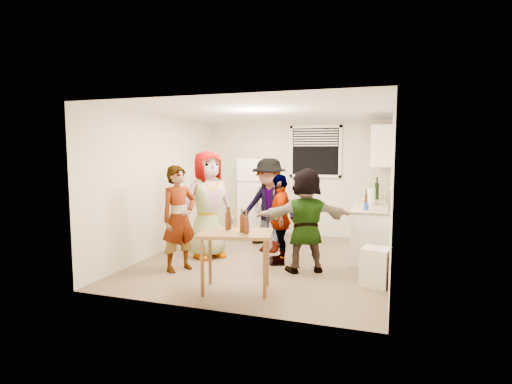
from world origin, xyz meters
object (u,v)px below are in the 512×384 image
(wine_bottle, at_px, (376,199))
(beer_bottle_counter, at_px, (366,206))
(guest_black, at_px, (280,263))
(guest_orange, at_px, (305,271))
(red_cup, at_px, (246,232))
(guest_back_left, at_px, (269,246))
(refrigerator, at_px, (258,197))
(kettle, at_px, (370,204))
(serving_table, at_px, (236,291))
(beer_bottle_table, at_px, (246,234))
(trash_bin, at_px, (375,268))
(blue_cup, at_px, (366,210))
(guest_grey, at_px, (209,257))
(guest_stripe, at_px, (180,270))
(guest_back_right, at_px, (269,251))

(wine_bottle, xyz_separation_m, beer_bottle_counter, (-0.15, -1.11, 0.00))
(guest_black, relative_size, guest_orange, 0.92)
(red_cup, height_order, guest_back_left, red_cup)
(refrigerator, height_order, kettle, refrigerator)
(serving_table, bearing_deg, beer_bottle_table, -20.60)
(trash_bin, bearing_deg, guest_orange, 162.16)
(blue_cup, bearing_deg, guest_black, -162.11)
(serving_table, height_order, guest_grey, serving_table)
(trash_bin, relative_size, guest_orange, 0.33)
(beer_bottle_counter, distance_m, guest_orange, 1.69)
(wine_bottle, distance_m, guest_back_left, 2.34)
(trash_bin, distance_m, serving_table, 1.96)
(guest_stripe, bearing_deg, kettle, -25.20)
(serving_table, distance_m, guest_stripe, 1.32)
(serving_table, xyz_separation_m, guest_grey, (-1.08, 1.45, 0.00))
(beer_bottle_table, bearing_deg, trash_bin, 28.85)
(wine_bottle, bearing_deg, blue_cup, -94.57)
(blue_cup, height_order, guest_orange, blue_cup)
(guest_back_right, xyz_separation_m, guest_black, (0.39, -0.69, 0.00))
(trash_bin, bearing_deg, guest_black, 157.56)
(guest_stripe, relative_size, guest_back_left, 1.05)
(beer_bottle_counter, height_order, red_cup, beer_bottle_counter)
(beer_bottle_table, xyz_separation_m, guest_stripe, (-1.35, 0.66, -0.80))
(beer_bottle_counter, xyz_separation_m, guest_back_right, (-1.71, -0.17, -0.90))
(guest_orange, bearing_deg, guest_black, -57.25)
(wine_bottle, bearing_deg, refrigerator, -179.98)
(refrigerator, xyz_separation_m, guest_back_right, (0.64, -1.28, -0.85))
(beer_bottle_counter, relative_size, guest_black, 0.14)
(kettle, height_order, blue_cup, kettle)
(kettle, relative_size, beer_bottle_counter, 1.00)
(guest_grey, relative_size, guest_back_left, 1.19)
(kettle, bearing_deg, wine_bottle, 94.08)
(guest_back_left, height_order, guest_back_right, guest_back_right)
(wine_bottle, bearing_deg, guest_back_right, -145.42)
(kettle, xyz_separation_m, guest_back_right, (-1.76, -0.52, -0.90))
(beer_bottle_table, bearing_deg, guest_grey, 129.54)
(beer_bottle_table, distance_m, guest_back_left, 2.76)
(beer_bottle_counter, distance_m, guest_grey, 2.90)
(wine_bottle, xyz_separation_m, guest_orange, (-0.98, -2.28, -0.90))
(kettle, xyz_separation_m, serving_table, (-1.59, -2.66, -0.90))
(guest_back_right, bearing_deg, red_cup, -72.55)
(refrigerator, distance_m, guest_back_left, 1.34)
(beer_bottle_counter, relative_size, blue_cup, 2.01)
(wine_bottle, bearing_deg, guest_black, -126.65)
(beer_bottle_counter, bearing_deg, red_cup, -122.09)
(kettle, bearing_deg, refrigerator, 173.72)
(beer_bottle_table, bearing_deg, kettle, 62.49)
(wine_bottle, height_order, blue_cup, wine_bottle)
(trash_bin, height_order, guest_orange, trash_bin)
(guest_black, bearing_deg, kettle, 115.15)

